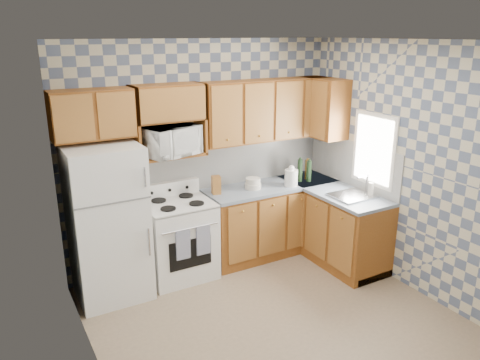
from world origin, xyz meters
name	(u,v)px	position (x,y,z in m)	size (l,w,h in m)	color
floor	(272,317)	(0.00, 0.00, 0.00)	(3.40, 3.40, 0.00)	#7B6650
back_wall	(202,154)	(0.00, 1.60, 1.35)	(3.40, 0.02, 2.70)	slate
right_wall	(404,167)	(1.70, 0.00, 1.35)	(0.02, 3.20, 2.70)	slate
backsplash_back	(231,162)	(0.40, 1.59, 1.20)	(2.60, 0.01, 0.56)	white
backsplash_right	(352,163)	(1.69, 0.80, 1.20)	(0.01, 1.60, 0.56)	white
refrigerator	(108,223)	(-1.27, 1.25, 0.84)	(0.75, 0.70, 1.68)	white
stove_body	(179,240)	(-0.47, 1.28, 0.45)	(0.76, 0.65, 0.90)	white
cooktop	(178,204)	(-0.47, 1.28, 0.91)	(0.76, 0.65, 0.03)	silver
backguard	(168,189)	(-0.47, 1.55, 1.00)	(0.76, 0.08, 0.17)	white
dish_towel_left	(183,245)	(-0.56, 0.93, 0.56)	(0.16, 0.03, 0.34)	navy
dish_towel_right	(203,240)	(-0.32, 0.93, 0.56)	(0.16, 0.03, 0.34)	navy
base_cabinets_back	(271,219)	(0.82, 1.30, 0.44)	(1.75, 0.60, 0.88)	brown
base_cabinets_right	(330,224)	(1.40, 0.80, 0.44)	(0.60, 1.60, 0.88)	brown
countertop_back	(272,186)	(0.82, 1.30, 0.90)	(1.77, 0.63, 0.04)	slate
countertop_right	(332,190)	(1.40, 0.80, 0.90)	(0.63, 1.60, 0.04)	slate
upper_cabinets_back	(267,110)	(0.82, 1.44, 1.85)	(1.75, 0.33, 0.74)	brown
upper_cabinets_fridge	(92,114)	(-1.29, 1.44, 1.97)	(0.82, 0.33, 0.50)	brown
upper_cabinets_right	(322,108)	(1.53, 1.25, 1.85)	(0.33, 0.70, 0.74)	brown
microwave_shelf	(170,155)	(-0.47, 1.44, 1.44)	(0.80, 0.33, 0.03)	brown
microwave	(171,141)	(-0.48, 1.38, 1.62)	(0.60, 0.40, 0.33)	white
sink	(352,196)	(1.40, 0.45, 0.93)	(0.48, 0.40, 0.03)	#B7B7BC
window	(374,150)	(1.69, 0.45, 1.45)	(0.02, 0.66, 0.86)	white
bottle_0	(300,170)	(1.21, 1.23, 1.07)	(0.06, 0.06, 0.29)	black
bottle_1	(309,171)	(1.31, 1.17, 1.06)	(0.06, 0.06, 0.27)	black
bottle_2	(307,170)	(1.36, 1.27, 1.05)	(0.06, 0.06, 0.25)	#573C14
knife_block	(216,185)	(0.05, 1.33, 1.03)	(0.10, 0.10, 0.22)	brown
electric_kettle	(291,178)	(1.00, 1.13, 1.02)	(0.17, 0.17, 0.21)	white
food_containers	(253,183)	(0.53, 1.28, 0.99)	(0.20, 0.20, 0.13)	beige
soap_bottle	(371,189)	(1.59, 0.35, 1.01)	(0.06, 0.06, 0.17)	beige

